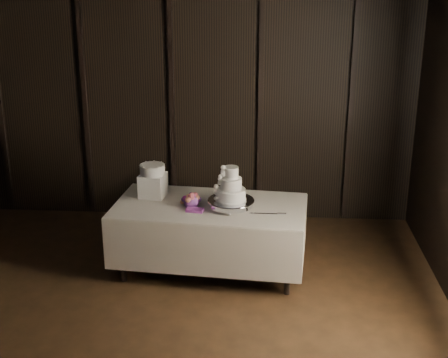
% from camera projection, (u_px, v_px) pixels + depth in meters
% --- Properties ---
extents(room, '(6.08, 7.08, 3.08)m').
position_uv_depth(room, '(100.00, 207.00, 4.46)').
color(room, black).
rests_on(room, ground).
extents(display_table, '(2.08, 1.22, 0.76)m').
position_uv_depth(display_table, '(210.00, 235.00, 6.60)').
color(display_table, beige).
rests_on(display_table, ground).
extents(cake_stand, '(0.60, 0.60, 0.09)m').
position_uv_depth(cake_stand, '(231.00, 204.00, 6.39)').
color(cake_stand, silver).
rests_on(cake_stand, display_table).
extents(wedding_cake, '(0.33, 0.30, 0.36)m').
position_uv_depth(wedding_cake, '(228.00, 188.00, 6.32)').
color(wedding_cake, white).
rests_on(wedding_cake, cake_stand).
extents(bouquet, '(0.34, 0.42, 0.18)m').
position_uv_depth(bouquet, '(191.00, 201.00, 6.42)').
color(bouquet, '#EE656D').
rests_on(bouquet, display_table).
extents(box_pedestal, '(0.30, 0.30, 0.25)m').
position_uv_depth(box_pedestal, '(153.00, 185.00, 6.69)').
color(box_pedestal, white).
rests_on(box_pedestal, display_table).
extents(small_cake, '(0.29, 0.29, 0.11)m').
position_uv_depth(small_cake, '(152.00, 169.00, 6.64)').
color(small_cake, white).
rests_on(small_cake, box_pedestal).
extents(cake_knife, '(0.37, 0.03, 0.01)m').
position_uv_depth(cake_knife, '(263.00, 214.00, 6.25)').
color(cake_knife, silver).
rests_on(cake_knife, display_table).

